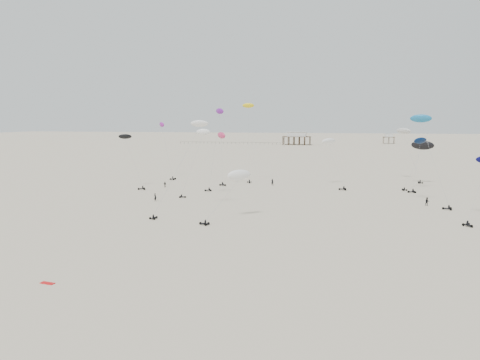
% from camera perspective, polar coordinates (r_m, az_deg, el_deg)
% --- Properties ---
extents(ground_plane, '(900.00, 900.00, 0.00)m').
position_cam_1_polar(ground_plane, '(207.22, 6.24, 2.03)').
color(ground_plane, beige).
extents(pavilion_main, '(21.00, 13.00, 9.80)m').
position_cam_1_polar(pavilion_main, '(356.93, 6.92, 4.96)').
color(pavilion_main, brown).
rests_on(pavilion_main, ground).
extents(pavilion_small, '(9.00, 7.00, 8.00)m').
position_cam_1_polar(pavilion_small, '(387.90, 17.68, 4.75)').
color(pavilion_small, brown).
rests_on(pavilion_small, ground).
extents(pier_fence, '(80.20, 0.20, 1.50)m').
position_cam_1_polar(pier_fence, '(365.04, -1.28, 4.53)').
color(pier_fence, black).
rests_on(pier_fence, ground).
extents(rig_0, '(8.57, 15.15, 22.19)m').
position_cam_1_polar(rig_0, '(98.85, -6.37, 3.98)').
color(rig_0, black).
rests_on(rig_0, ground).
extents(rig_1, '(9.34, 5.63, 15.54)m').
position_cam_1_polar(rig_1, '(134.44, -13.09, 2.86)').
color(rig_1, black).
rests_on(rig_1, ground).
extents(rig_2, '(3.75, 5.23, 24.45)m').
position_cam_1_polar(rig_2, '(143.81, 1.06, 5.77)').
color(rig_2, black).
rests_on(rig_2, ground).
extents(rig_4, '(8.37, 8.48, 18.60)m').
position_cam_1_polar(rig_4, '(155.06, -8.97, 4.12)').
color(rig_4, black).
rests_on(rig_4, ground).
extents(rig_5, '(7.15, 5.61, 17.09)m').
position_cam_1_polar(rig_5, '(117.77, -5.21, 3.72)').
color(rig_5, black).
rests_on(rig_5, ground).
extents(rig_6, '(7.85, 11.87, 17.59)m').
position_cam_1_polar(rig_6, '(157.50, 19.60, 4.72)').
color(rig_6, black).
rests_on(rig_6, ground).
extents(rig_7, '(5.95, 9.02, 14.75)m').
position_cam_1_polar(rig_7, '(135.71, 20.88, 2.99)').
color(rig_7, black).
rests_on(rig_7, ground).
extents(rig_8, '(8.05, 12.58, 15.38)m').
position_cam_1_polar(rig_8, '(137.87, 11.11, 3.45)').
color(rig_8, black).
rests_on(rig_8, ground).
extents(rig_9, '(4.10, 11.33, 22.76)m').
position_cam_1_polar(rig_9, '(131.25, -2.91, 5.55)').
color(rig_9, black).
rests_on(rig_9, ground).
extents(rig_10, '(8.53, 10.89, 11.53)m').
position_cam_1_polar(rig_10, '(91.03, -0.77, -0.28)').
color(rig_10, black).
rests_on(rig_10, ground).
extents(rig_11, '(6.36, 13.70, 16.66)m').
position_cam_1_polar(rig_11, '(144.02, -2.23, 4.07)').
color(rig_11, black).
rests_on(rig_11, ground).
extents(rig_12, '(11.34, 18.52, 18.97)m').
position_cam_1_polar(rig_12, '(149.01, 21.24, 3.68)').
color(rig_12, black).
rests_on(rig_12, ground).
extents(rig_13, '(9.12, 7.64, 20.77)m').
position_cam_1_polar(rig_13, '(112.14, 21.84, 4.71)').
color(rig_13, black).
rests_on(rig_13, ground).
extents(spectator_0, '(0.98, 0.86, 2.24)m').
position_cam_1_polar(spectator_0, '(113.41, -10.28, -2.55)').
color(spectator_0, black).
rests_on(spectator_0, ground).
extents(spectator_1, '(1.11, 0.67, 2.23)m').
position_cam_1_polar(spectator_1, '(113.88, 21.83, -2.93)').
color(spectator_1, black).
rests_on(spectator_1, ground).
extents(spectator_2, '(1.16, 0.68, 1.88)m').
position_cam_1_polar(spectator_2, '(136.00, -9.14, -0.87)').
color(spectator_2, black).
rests_on(spectator_2, ground).
extents(spectator_3, '(0.98, 0.81, 2.30)m').
position_cam_1_polar(spectator_3, '(138.50, 3.96, -0.64)').
color(spectator_3, black).
rests_on(spectator_3, ground).
extents(grounded_kite_b, '(1.89, 0.97, 0.07)m').
position_cam_1_polar(grounded_kite_b, '(61.58, -22.42, -11.58)').
color(grounded_kite_b, red).
rests_on(grounded_kite_b, ground).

